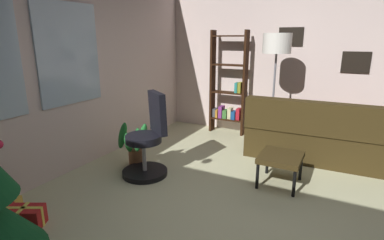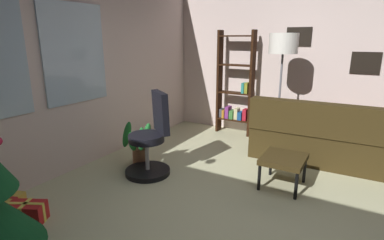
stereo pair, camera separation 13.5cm
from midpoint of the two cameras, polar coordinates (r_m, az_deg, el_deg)
ground_plane at (r=3.03m, az=14.76°, el=-19.63°), size 5.37×5.04×0.10m
wall_back_with_windows at (r=3.98m, az=-22.39°, el=9.57°), size 5.37×0.12×2.67m
wall_right_with_frames at (r=5.21m, az=24.32°, el=10.41°), size 0.12×5.04×2.67m
couch at (r=4.74m, az=26.33°, el=-2.98°), size 1.68×1.94×0.87m
footstool at (r=3.62m, az=17.95°, el=-7.30°), size 0.51×0.46×0.36m
gift_box_red at (r=3.28m, az=-27.73°, el=-15.21°), size 0.32×0.38×0.19m
gift_box_gold at (r=3.51m, az=-30.63°, el=-13.66°), size 0.34×0.31×0.18m
office_chair at (r=3.76m, az=-6.72°, el=-4.28°), size 0.59×0.58×1.04m
bookshelf at (r=5.34m, az=8.90°, el=5.57°), size 0.18×0.64×1.79m
floor_lamp at (r=4.56m, az=17.66°, el=12.40°), size 0.40×0.40×1.72m
potted_plant at (r=4.10m, az=-9.16°, el=-4.72°), size 0.31×0.47×0.61m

